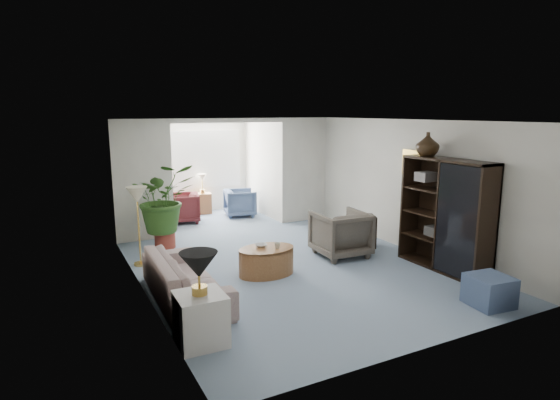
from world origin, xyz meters
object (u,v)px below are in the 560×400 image
cabinet_urn (428,144)px  wingback_chair (340,234)px  ottoman (489,291)px  plant_pot (165,240)px  coffee_bowl (261,245)px  entertainment_cabinet (445,215)px  sunroom_chair_maroon (182,208)px  sofa (185,278)px  coffee_table (266,261)px  floor_lamp (137,195)px  side_table_dark (361,231)px  framed_picture (415,163)px  table_lamp (199,265)px  sunroom_chair_blue (240,203)px  end_table (201,319)px  sunroom_table (203,203)px  coffee_cup (277,246)px

cabinet_urn → wingback_chair: bearing=141.3°
wingback_chair → cabinet_urn: 2.21m
ottoman → plant_pot: ottoman is taller
coffee_bowl → entertainment_cabinet: entertainment_cabinet is taller
ottoman → sunroom_chair_maroon: 7.14m
sofa → plant_pot: (0.34, 2.65, -0.15)m
coffee_table → sunroom_chair_maroon: (-0.24, 4.17, 0.13)m
floor_lamp → sunroom_chair_maroon: bearing=61.1°
wingback_chair → side_table_dark: wingback_chair is taller
floor_lamp → coffee_table: bearing=-39.1°
coffee_bowl → floor_lamp: bearing=142.1°
framed_picture → table_lamp: (-4.68, -1.61, -0.75)m
sunroom_chair_blue → wingback_chair: bearing=-162.5°
coffee_bowl → side_table_dark: side_table_dark is taller
framed_picture → wingback_chair: (-1.36, 0.38, -1.28)m
sofa → coffee_table: bearing=-74.4°
end_table → sunroom_chair_maroon: 6.07m
side_table_dark → sunroom_chair_maroon: (-2.59, 3.60, 0.04)m
wingback_chair → sofa: bearing=15.0°
floor_lamp → wingback_chair: (3.41, -1.16, -0.83)m
sofa → coffee_table: size_ratio=2.26×
sofa → floor_lamp: bearing=10.5°
floor_lamp → sunroom_chair_blue: size_ratio=0.48×
framed_picture → table_lamp: bearing=-161.0°
end_table → floor_lamp: 3.29m
side_table_dark → entertainment_cabinet: 1.87m
side_table_dark → sunroom_table: size_ratio=1.18×
coffee_bowl → coffee_cup: coffee_cup is taller
side_table_dark → sunroom_chair_blue: (-1.09, 3.60, 0.03)m
sofa → coffee_bowl: (1.42, 0.47, 0.16)m
floor_lamp → sunroom_chair_blue: 4.18m
coffee_bowl → side_table_dark: (2.40, 0.47, -0.16)m
coffee_table → side_table_dark: 2.42m
wingback_chair → plant_pot: size_ratio=2.33×
sofa → side_table_dark: 3.93m
sunroom_table → framed_picture: bearing=-63.5°
sofa → wingback_chair: 3.19m
sunroom_chair_maroon → cabinet_urn: bearing=43.9°
coffee_table → wingback_chair: (1.65, 0.27, 0.20)m
framed_picture → side_table_dark: framed_picture is taller
floor_lamp → ottoman: bearing=-45.0°
coffee_bowl → wingback_chair: bearing=5.7°
entertainment_cabinet → sunroom_chair_blue: (-1.53, 5.31, -0.60)m
table_lamp → ottoman: (3.87, -0.81, -0.74)m
framed_picture → coffee_bowl: size_ratio=2.52×
wingback_chair → side_table_dark: size_ratio=1.47×
end_table → sofa: bearing=81.6°
sofa → sunroom_table: 5.65m
sunroom_table → sunroom_chair_maroon: bearing=-135.0°
end_table → wingback_chair: size_ratio=0.65×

